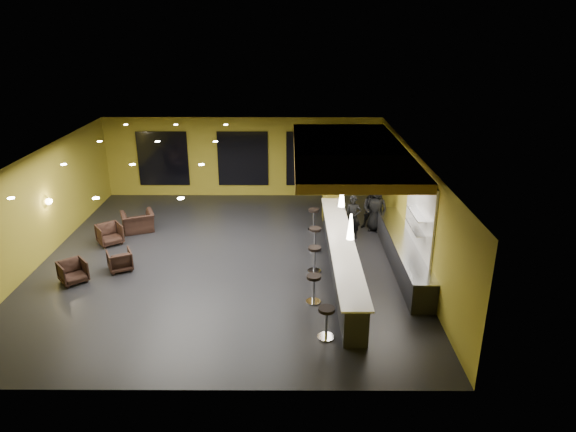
{
  "coord_description": "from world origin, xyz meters",
  "views": [
    {
      "loc": [
        2.07,
        -15.37,
        7.4
      ],
      "look_at": [
        2.0,
        0.5,
        1.3
      ],
      "focal_mm": 32.0,
      "sensor_mm": 36.0,
      "label": 1
    }
  ],
  "objects_px": {
    "staff_a": "(353,217)",
    "bar_stool_2": "(315,256)",
    "armchair_d": "(138,222)",
    "pendant_2": "(335,173)",
    "bar_counter": "(341,257)",
    "bar_stool_3": "(315,236)",
    "prep_counter": "(402,253)",
    "bar_stool_4": "(314,217)",
    "pendant_0": "(351,227)",
    "bar_stool_0": "(326,319)",
    "armchair_b": "(120,260)",
    "staff_b": "(372,209)",
    "staff_c": "(376,208)",
    "column": "(331,176)",
    "pendant_1": "(342,196)",
    "armchair_c": "(110,234)",
    "armchair_a": "(73,272)",
    "bar_stool_1": "(314,285)"
  },
  "relations": [
    {
      "from": "pendant_1",
      "to": "staff_b",
      "type": "bearing_deg",
      "value": 64.36
    },
    {
      "from": "prep_counter",
      "to": "bar_stool_4",
      "type": "bearing_deg",
      "value": 132.68
    },
    {
      "from": "pendant_0",
      "to": "staff_c",
      "type": "xyz_separation_m",
      "value": [
        1.6,
        5.42,
        -1.48
      ]
    },
    {
      "from": "pendant_1",
      "to": "staff_c",
      "type": "height_order",
      "value": "pendant_1"
    },
    {
      "from": "pendant_0",
      "to": "armchair_c",
      "type": "relative_size",
      "value": 0.88
    },
    {
      "from": "bar_stool_2",
      "to": "bar_counter",
      "type": "bearing_deg",
      "value": -2.96
    },
    {
      "from": "pendant_2",
      "to": "bar_stool_0",
      "type": "height_order",
      "value": "pendant_2"
    },
    {
      "from": "pendant_0",
      "to": "armchair_c",
      "type": "bearing_deg",
      "value": 152.41
    },
    {
      "from": "staff_a",
      "to": "armchair_d",
      "type": "height_order",
      "value": "staff_a"
    },
    {
      "from": "pendant_0",
      "to": "armchair_d",
      "type": "height_order",
      "value": "pendant_0"
    },
    {
      "from": "armchair_d",
      "to": "bar_stool_0",
      "type": "xyz_separation_m",
      "value": [
        6.55,
        -6.84,
        0.17
      ]
    },
    {
      "from": "staff_c",
      "to": "bar_stool_2",
      "type": "bearing_deg",
      "value": -101.62
    },
    {
      "from": "bar_counter",
      "to": "armchair_d",
      "type": "xyz_separation_m",
      "value": [
        -7.24,
        3.29,
        -0.13
      ]
    },
    {
      "from": "staff_c",
      "to": "armchair_b",
      "type": "xyz_separation_m",
      "value": [
        -8.53,
        -3.3,
        -0.54
      ]
    },
    {
      "from": "armchair_d",
      "to": "bar_stool_4",
      "type": "distance_m",
      "value": 6.54
    },
    {
      "from": "armchair_a",
      "to": "pendant_1",
      "type": "bearing_deg",
      "value": -32.46
    },
    {
      "from": "bar_counter",
      "to": "bar_stool_3",
      "type": "distance_m",
      "value": 1.74
    },
    {
      "from": "staff_b",
      "to": "prep_counter",
      "type": "bearing_deg",
      "value": -67.66
    },
    {
      "from": "bar_counter",
      "to": "pendant_2",
      "type": "distance_m",
      "value": 3.52
    },
    {
      "from": "staff_b",
      "to": "armchair_b",
      "type": "height_order",
      "value": "staff_b"
    },
    {
      "from": "staff_a",
      "to": "bar_stool_4",
      "type": "relative_size",
      "value": 1.9
    },
    {
      "from": "prep_counter",
      "to": "bar_stool_4",
      "type": "relative_size",
      "value": 7.16
    },
    {
      "from": "pendant_2",
      "to": "armchair_c",
      "type": "relative_size",
      "value": 0.88
    },
    {
      "from": "column",
      "to": "staff_a",
      "type": "height_order",
      "value": "column"
    },
    {
      "from": "column",
      "to": "pendant_1",
      "type": "height_order",
      "value": "column"
    },
    {
      "from": "staff_b",
      "to": "staff_c",
      "type": "xyz_separation_m",
      "value": [
        0.13,
        -0.14,
        0.07
      ]
    },
    {
      "from": "bar_stool_4",
      "to": "armchair_d",
      "type": "bearing_deg",
      "value": -178.8
    },
    {
      "from": "bar_counter",
      "to": "bar_stool_4",
      "type": "height_order",
      "value": "bar_counter"
    },
    {
      "from": "pendant_2",
      "to": "bar_stool_2",
      "type": "height_order",
      "value": "pendant_2"
    },
    {
      "from": "pendant_0",
      "to": "bar_stool_2",
      "type": "height_order",
      "value": "pendant_0"
    },
    {
      "from": "staff_b",
      "to": "armchair_c",
      "type": "xyz_separation_m",
      "value": [
        -9.38,
        -1.43,
        -0.44
      ]
    },
    {
      "from": "pendant_1",
      "to": "bar_stool_3",
      "type": "distance_m",
      "value": 2.23
    },
    {
      "from": "bar_stool_0",
      "to": "bar_stool_1",
      "type": "height_order",
      "value": "bar_stool_0"
    },
    {
      "from": "staff_a",
      "to": "armchair_b",
      "type": "xyz_separation_m",
      "value": [
        -7.59,
        -2.59,
        -0.47
      ]
    },
    {
      "from": "staff_a",
      "to": "bar_stool_2",
      "type": "xyz_separation_m",
      "value": [
        -1.48,
        -2.67,
        -0.26
      ]
    },
    {
      "from": "prep_counter",
      "to": "bar_stool_1",
      "type": "height_order",
      "value": "prep_counter"
    },
    {
      "from": "pendant_1",
      "to": "armchair_a",
      "type": "bearing_deg",
      "value": -171.67
    },
    {
      "from": "staff_a",
      "to": "staff_b",
      "type": "xyz_separation_m",
      "value": [
        0.8,
        0.85,
        0.0
      ]
    },
    {
      "from": "staff_a",
      "to": "bar_stool_2",
      "type": "relative_size",
      "value": 1.91
    },
    {
      "from": "armchair_d",
      "to": "bar_stool_2",
      "type": "bearing_deg",
      "value": 130.56
    },
    {
      "from": "pendant_0",
      "to": "bar_stool_0",
      "type": "bearing_deg",
      "value": -113.93
    },
    {
      "from": "bar_stool_0",
      "to": "bar_stool_4",
      "type": "height_order",
      "value": "bar_stool_0"
    },
    {
      "from": "prep_counter",
      "to": "pendant_2",
      "type": "xyz_separation_m",
      "value": [
        -2.0,
        2.5,
        1.92
      ]
    },
    {
      "from": "armchair_d",
      "to": "pendant_2",
      "type": "bearing_deg",
      "value": 155.1
    },
    {
      "from": "armchair_b",
      "to": "armchair_d",
      "type": "xyz_separation_m",
      "value": [
        -0.31,
        3.17,
        0.04
      ]
    },
    {
      "from": "bar_counter",
      "to": "prep_counter",
      "type": "relative_size",
      "value": 1.33
    },
    {
      "from": "prep_counter",
      "to": "armchair_b",
      "type": "relative_size",
      "value": 8.31
    },
    {
      "from": "armchair_c",
      "to": "armchair_d",
      "type": "bearing_deg",
      "value": 23.23
    },
    {
      "from": "bar_counter",
      "to": "armchair_b",
      "type": "bearing_deg",
      "value": 178.99
    },
    {
      "from": "staff_a",
      "to": "bar_stool_4",
      "type": "bearing_deg",
      "value": 163.42
    }
  ]
}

